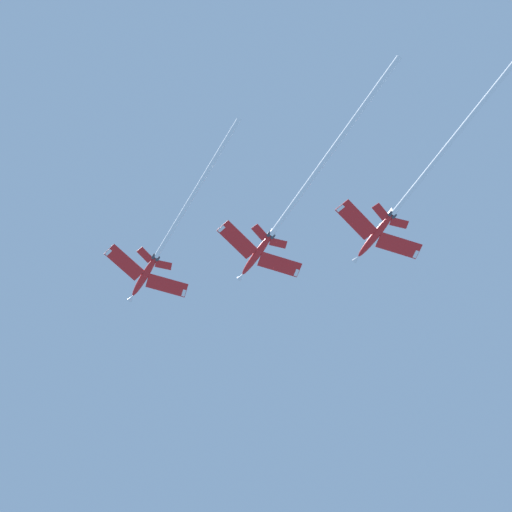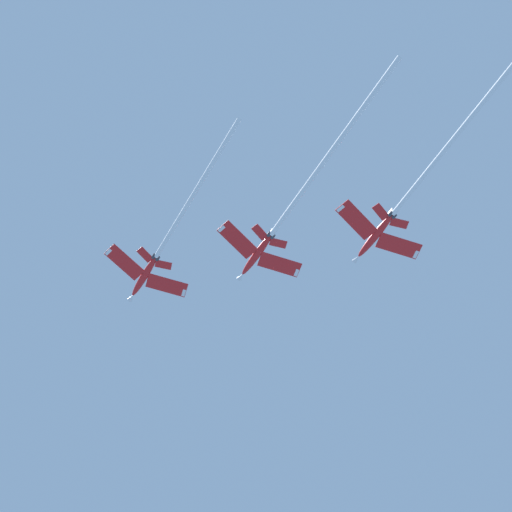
# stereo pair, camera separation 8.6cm
# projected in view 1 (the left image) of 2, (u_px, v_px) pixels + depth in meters

# --- Properties ---
(jet_lead) EXTENTS (28.05, 44.87, 10.78)m
(jet_lead) POSITION_uv_depth(u_px,v_px,m) (166.00, 240.00, 162.59)
(jet_lead) COLOR red
(jet_second) EXTENTS (30.68, 51.93, 13.54)m
(jet_second) POSITION_uv_depth(u_px,v_px,m) (294.00, 203.00, 154.80)
(jet_second) COLOR red
(jet_third) EXTENTS (29.22, 48.82, 12.09)m
(jet_third) POSITION_uv_depth(u_px,v_px,m) (412.00, 190.00, 150.16)
(jet_third) COLOR red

